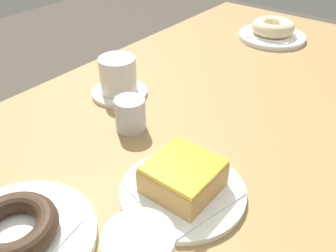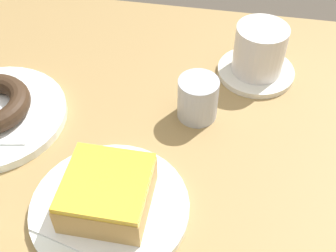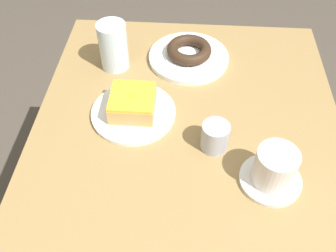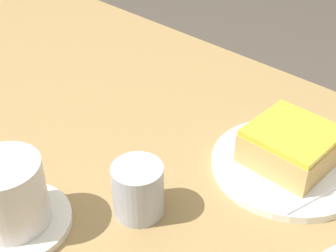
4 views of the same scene
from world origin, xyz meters
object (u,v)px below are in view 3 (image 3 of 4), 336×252
at_px(plate_chocolate_ring, 189,57).
at_px(coffee_cup, 274,169).
at_px(donut_glazed_square, 133,103).
at_px(water_glass, 113,46).
at_px(donut_chocolate_ring, 189,50).
at_px(sugar_jar, 215,137).
at_px(plate_glazed_square, 134,113).

bearing_deg(plate_chocolate_ring, coffee_cup, -154.93).
height_order(donut_glazed_square, water_glass, water_glass).
distance_m(donut_chocolate_ring, water_glass, 0.19).
relative_size(plate_chocolate_ring, donut_chocolate_ring, 1.80).
bearing_deg(water_glass, donut_chocolate_ring, -78.72).
bearing_deg(donut_chocolate_ring, coffee_cup, -154.93).
xyz_separation_m(donut_glazed_square, coffee_cup, (-0.16, -0.29, 0.00)).
relative_size(plate_chocolate_ring, sugar_jar, 3.28).
relative_size(plate_glazed_square, coffee_cup, 1.58).
relative_size(coffee_cup, sugar_jar, 1.92).
distance_m(donut_glazed_square, sugar_jar, 0.20).
relative_size(donut_chocolate_ring, sugar_jar, 1.82).
bearing_deg(plate_chocolate_ring, plate_glazed_square, 150.03).
height_order(plate_chocolate_ring, water_glass, water_glass).
distance_m(plate_chocolate_ring, sugar_jar, 0.30).
xyz_separation_m(plate_chocolate_ring, sugar_jar, (-0.29, -0.06, 0.03)).
bearing_deg(coffee_cup, plate_glazed_square, 61.03).
distance_m(water_glass, coffee_cup, 0.49).
height_order(coffee_cup, sugar_jar, coffee_cup).
xyz_separation_m(plate_chocolate_ring, water_glass, (-0.04, 0.19, 0.05)).
bearing_deg(donut_glazed_square, water_glass, 22.08).
relative_size(water_glass, coffee_cup, 1.00).
relative_size(plate_glazed_square, sugar_jar, 3.02).
distance_m(donut_glazed_square, coffee_cup, 0.33).
bearing_deg(plate_glazed_square, plate_chocolate_ring, -29.97).
bearing_deg(plate_glazed_square, water_glass, 22.08).
bearing_deg(plate_chocolate_ring, donut_glazed_square, 150.03).
height_order(donut_glazed_square, sugar_jar, sugar_jar).
bearing_deg(sugar_jar, plate_chocolate_ring, 12.29).
height_order(plate_glazed_square, water_glass, water_glass).
xyz_separation_m(plate_glazed_square, sugar_jar, (-0.08, -0.18, 0.03)).
bearing_deg(coffee_cup, plate_chocolate_ring, 25.07).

